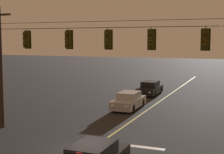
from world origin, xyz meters
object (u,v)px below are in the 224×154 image
traffic_light_leftmost (26,40)px  car_oncoming_trailing (150,88)px  traffic_light_right_inner (151,39)px  car_oncoming_lead (129,101)px  traffic_light_left_inner (68,40)px  traffic_light_centre (108,39)px  traffic_light_rightmost (205,39)px

traffic_light_leftmost → car_oncoming_trailing: (3.34, 16.45, -5.04)m
traffic_light_right_inner → car_oncoming_lead: 10.95m
traffic_light_right_inner → car_oncoming_trailing: (-4.52, 16.45, -5.04)m
traffic_light_left_inner → car_oncoming_trailing: size_ratio=0.28×
traffic_light_centre → traffic_light_right_inner: 2.47m
traffic_light_centre → car_oncoming_trailing: (-2.05, 16.45, -5.04)m
traffic_light_rightmost → traffic_light_left_inner: bearing=180.0°
traffic_light_right_inner → traffic_light_rightmost: (2.78, 0.00, 0.00)m
traffic_light_right_inner → traffic_light_left_inner: bearing=180.0°
traffic_light_leftmost → traffic_light_rightmost: size_ratio=1.00×
traffic_light_leftmost → car_oncoming_trailing: size_ratio=0.28×
traffic_light_leftmost → traffic_light_right_inner: 7.86m
car_oncoming_lead → traffic_light_left_inner: bearing=-94.7°
car_oncoming_lead → car_oncoming_trailing: size_ratio=1.00×
traffic_light_centre → traffic_light_rightmost: same height
traffic_light_leftmost → traffic_light_left_inner: bearing=0.0°
traffic_light_leftmost → traffic_light_rightmost: 10.64m
traffic_light_leftmost → car_oncoming_lead: traffic_light_leftmost is taller
traffic_light_left_inner → car_oncoming_lead: 10.13m
traffic_light_rightmost → car_oncoming_trailing: size_ratio=0.28×
traffic_light_left_inner → traffic_light_right_inner: same height
traffic_light_rightmost → traffic_light_right_inner: bearing=180.0°
traffic_light_leftmost → car_oncoming_lead: 10.74m
traffic_light_leftmost → traffic_light_centre: bearing=0.0°
traffic_light_centre → traffic_light_rightmost: 5.25m
car_oncoming_lead → car_oncoming_trailing: (-0.29, 7.69, 0.00)m
traffic_light_left_inner → car_oncoming_trailing: (0.43, 16.45, -5.04)m
traffic_light_left_inner → car_oncoming_trailing: traffic_light_left_inner is taller
car_oncoming_lead → traffic_light_centre: bearing=-78.7°
traffic_light_centre → car_oncoming_trailing: 17.33m
traffic_light_centre → car_oncoming_trailing: bearing=97.1°
traffic_light_left_inner → traffic_light_right_inner: size_ratio=1.00×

